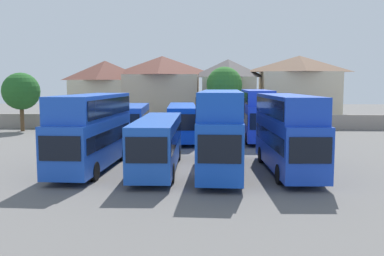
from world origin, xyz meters
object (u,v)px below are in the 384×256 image
bus_4 (288,129)px  house_terrace_right (228,91)px  bus_8 (257,112)px  bus_5 (133,120)px  tree_behind_wall (21,91)px  house_terrace_centre (162,89)px  house_terrace_far_right (299,89)px  bus_3 (221,126)px  house_terrace_left (106,91)px  bus_2 (158,141)px  bus_1 (92,127)px  bus_7 (218,120)px  bus_6 (182,120)px  tree_left_of_lot (224,85)px

bus_4 → house_terrace_right: (-2.31, 32.36, 1.80)m
bus_8 → bus_5: bearing=-88.7°
house_terrace_right → tree_behind_wall: 26.63m
bus_5 → house_terrace_centre: (0.84, 18.79, 2.86)m
bus_5 → house_terrace_far_right: 26.39m
bus_3 → house_terrace_left: 36.94m
bus_2 → tree_behind_wall: bearing=-140.4°
bus_3 → house_terrace_right: bearing=178.8°
house_terrace_left → bus_8: bearing=-43.8°
bus_1 → bus_7: 16.63m
bus_2 → bus_5: 15.27m
bus_6 → bus_7: size_ratio=0.96×
bus_8 → house_terrace_left: size_ratio=1.14×
bus_7 → house_terrace_right: (1.72, 17.62, 2.52)m
bus_2 → house_terrace_far_right: size_ratio=1.07×
bus_6 → tree_behind_wall: 20.57m
house_terrace_far_right → tree_left_of_lot: bearing=-154.8°
bus_3 → house_terrace_far_right: bearing=162.2°
bus_7 → house_terrace_right: 17.88m
bus_7 → bus_5: bearing=-94.7°
house_terrace_centre → bus_3: bearing=-77.5°
house_terrace_left → tree_left_of_lot: size_ratio=1.21×
house_terrace_far_right → bus_3: bearing=-109.9°
bus_3 → house_terrace_right: house_terrace_right is taller
bus_2 → tree_left_of_lot: bearing=168.1°
bus_5 → bus_7: bus_7 is taller
bus_5 → bus_7: size_ratio=0.88×
bus_3 → house_terrace_centre: size_ratio=1.13×
bus_3 → bus_4: (4.17, -0.23, -0.14)m
house_terrace_left → house_terrace_right: (17.47, -1.30, 0.05)m
bus_6 → bus_1: bearing=-22.6°
bus_2 → bus_6: (0.61, 14.51, 0.07)m
bus_4 → tree_behind_wall: (-26.72, 21.72, 1.91)m
bus_4 → bus_5: (-12.43, 14.86, -0.78)m
bus_8 → house_terrace_right: size_ratio=1.19×
bus_5 → house_terrace_centre: bearing=173.1°
bus_6 → bus_5: bearing=-95.4°
bus_6 → bus_3: bearing=9.6°
bus_8 → bus_1: bearing=-39.2°
bus_4 → house_terrace_left: 39.09m
bus_1 → bus_8: size_ratio=1.02×
house_terrace_left → house_terrace_centre: (8.20, -0.02, 0.32)m
bus_5 → bus_7: 8.40m
bus_3 → bus_7: bus_3 is taller
bus_4 → house_terrace_far_right: 32.99m
bus_2 → house_terrace_right: size_ratio=1.29×
bus_4 → tree_left_of_lot: size_ratio=1.37×
bus_3 → bus_6: size_ratio=1.04×
bus_8 → house_terrace_far_right: size_ratio=0.99×
bus_8 → house_terrace_centre: size_ratio=0.99×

